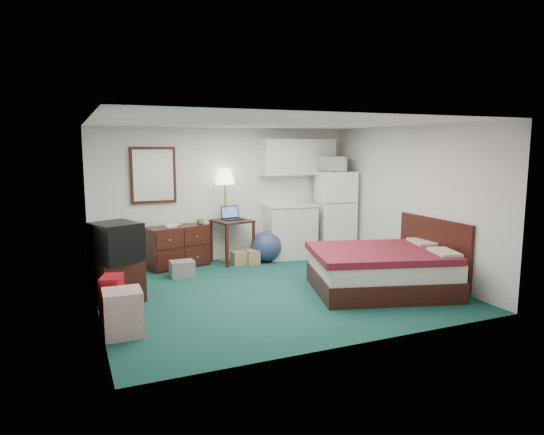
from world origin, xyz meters
name	(u,v)px	position (x,y,z in m)	size (l,w,h in m)	color
floor	(272,290)	(0.00, 0.00, 0.00)	(5.00, 4.50, 0.01)	#12433C
ceiling	(272,122)	(0.00, 0.00, 2.50)	(5.00, 4.50, 0.01)	silver
walls	(272,208)	(0.00, 0.00, 1.25)	(5.01, 4.51, 2.50)	silver
mirror	(153,175)	(-1.35, 2.22, 1.65)	(0.80, 0.06, 1.00)	white
upper_cabinets	(298,157)	(1.45, 2.08, 1.95)	(1.50, 0.35, 0.70)	silver
headboard	(434,250)	(2.46, -0.70, 0.55)	(0.06, 1.56, 1.00)	#330F09
dresser	(177,246)	(-1.01, 1.98, 0.37)	(1.10, 0.50, 0.75)	#330F09
floor_lamp	(225,215)	(-0.07, 2.05, 0.88)	(0.38, 0.38, 1.76)	tan
desk	(232,241)	(0.02, 1.93, 0.40)	(0.63, 0.63, 0.80)	#330F09
exercise_ball	(266,246)	(0.62, 1.72, 0.29)	(0.58, 0.58, 0.58)	navy
kitchen_counter	(290,231)	(1.20, 1.91, 0.51)	(0.92, 0.70, 1.01)	silver
fridge	(335,213)	(2.13, 1.77, 0.83)	(0.69, 0.69, 1.67)	white
bed	(381,271)	(1.48, -0.70, 0.32)	(1.97, 1.54, 0.63)	maroon
tv_stand	(117,280)	(-2.21, 0.38, 0.29)	(0.59, 0.64, 0.59)	#330F09
suitcase	(112,300)	(-2.35, -0.52, 0.30)	(0.23, 0.37, 0.60)	maroon
retail_box	(123,313)	(-2.28, -0.97, 0.27)	(0.43, 0.43, 0.53)	silver
file_bin	(182,269)	(-1.09, 1.27, 0.14)	(0.39, 0.29, 0.27)	gray
cardboard_box_a	(240,258)	(0.09, 1.71, 0.12)	(0.28, 0.24, 0.24)	#A77250
cardboard_box_b	(252,257)	(0.31, 1.65, 0.13)	(0.22, 0.26, 0.26)	#A77250
laptop	(233,213)	(0.03, 1.92, 0.93)	(0.36, 0.29, 0.24)	black
crt_tv	(116,242)	(-2.20, 0.34, 0.85)	(0.58, 0.62, 0.53)	black
microwave	(333,162)	(2.04, 1.74, 1.85)	(0.55, 0.30, 0.37)	white
book_a	(166,221)	(-1.21, 1.92, 0.86)	(0.17, 0.02, 0.23)	#A77250
book_b	(170,219)	(-1.12, 2.01, 0.87)	(0.18, 0.02, 0.24)	#A77250
mug	(200,221)	(-0.58, 1.96, 0.81)	(0.13, 0.10, 0.13)	#448735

